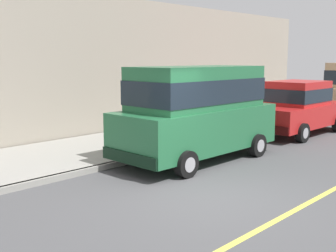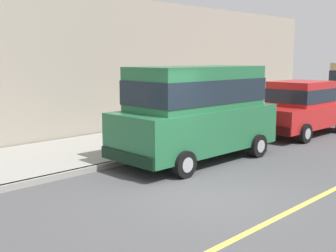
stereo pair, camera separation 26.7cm
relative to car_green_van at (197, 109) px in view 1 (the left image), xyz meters
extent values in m
plane|color=#4C4C4F|center=(2.17, -2.18, -1.39)|extent=(80.00, 80.00, 0.00)
cube|color=gray|center=(-1.03, -2.18, -1.32)|extent=(0.16, 64.00, 0.14)
cube|color=#99968E|center=(-2.83, -2.18, -1.32)|extent=(3.60, 64.00, 0.14)
cube|color=#E0D64C|center=(3.77, -2.18, -1.39)|extent=(0.12, 57.60, 0.01)
cube|color=#23663D|center=(0.00, 0.00, -0.52)|extent=(1.96, 4.82, 1.10)
cube|color=#23663D|center=(0.00, 0.00, 0.58)|extent=(1.72, 3.82, 1.10)
cube|color=#19232D|center=(0.00, 0.00, 0.49)|extent=(1.76, 3.86, 0.61)
cube|color=black|center=(0.03, 2.35, -0.93)|extent=(1.86, 0.22, 0.28)
cube|color=black|center=(-0.03, -2.35, -0.93)|extent=(1.86, 0.22, 0.28)
cylinder|color=black|center=(-0.93, 1.50, -1.07)|extent=(0.23, 0.64, 0.64)
cylinder|color=#9E9EA3|center=(-0.93, 1.50, -1.07)|extent=(0.24, 0.35, 0.35)
cylinder|color=black|center=(0.97, 1.48, -1.07)|extent=(0.23, 0.64, 0.64)
cylinder|color=#9E9EA3|center=(0.97, 1.48, -1.07)|extent=(0.24, 0.35, 0.35)
cylinder|color=black|center=(-0.97, -1.48, -1.07)|extent=(0.23, 0.64, 0.64)
cylinder|color=#9E9EA3|center=(-0.97, -1.48, -1.07)|extent=(0.24, 0.35, 0.35)
cylinder|color=black|center=(0.93, -1.50, -1.07)|extent=(0.23, 0.64, 0.64)
cylinder|color=#9E9EA3|center=(0.93, -1.50, -1.07)|extent=(0.24, 0.35, 0.35)
cube|color=#EAEACC|center=(-0.56, 2.39, -0.36)|extent=(0.28, 0.08, 0.14)
cube|color=#EAEACC|center=(0.62, 2.37, -0.36)|extent=(0.28, 0.08, 0.14)
cube|color=red|center=(0.09, 5.63, -0.69)|extent=(1.87, 4.53, 0.76)
cube|color=red|center=(0.08, 5.53, 0.11)|extent=(1.62, 2.12, 0.84)
cube|color=#19232D|center=(0.08, 5.53, 0.04)|extent=(1.65, 2.16, 0.46)
cube|color=#400A0A|center=(0.12, 7.83, -0.93)|extent=(1.77, 0.23, 0.28)
cube|color=#400A0A|center=(0.05, 3.43, -0.93)|extent=(1.77, 0.23, 0.28)
cylinder|color=black|center=(-0.79, 7.04, -1.07)|extent=(0.23, 0.64, 0.64)
cylinder|color=#9E9EA3|center=(-0.79, 7.04, -1.07)|extent=(0.25, 0.36, 0.35)
cylinder|color=black|center=(-0.84, 4.25, -1.07)|extent=(0.23, 0.64, 0.64)
cylinder|color=#9E9EA3|center=(-0.84, 4.25, -1.07)|extent=(0.25, 0.36, 0.35)
cylinder|color=black|center=(0.96, 4.22, -1.07)|extent=(0.23, 0.64, 0.64)
cylinder|color=#9E9EA3|center=(0.96, 4.22, -1.07)|extent=(0.25, 0.36, 0.35)
cube|color=#EAEACC|center=(-0.44, 7.87, -0.58)|extent=(0.28, 0.08, 0.14)
cylinder|color=black|center=(-0.95, 10.24, -1.07)|extent=(0.23, 0.64, 0.64)
cylinder|color=#9E9EA3|center=(-0.95, 10.24, -1.07)|extent=(0.25, 0.36, 0.35)
ellipsoid|color=#999691|center=(-2.29, -0.43, -0.97)|extent=(0.31, 0.48, 0.20)
cylinder|color=#999691|center=(-2.31, -0.28, -1.16)|extent=(0.05, 0.05, 0.18)
cylinder|color=#999691|center=(-2.20, -0.32, -1.16)|extent=(0.05, 0.05, 0.18)
cylinder|color=#999691|center=(-2.38, -0.55, -1.16)|extent=(0.05, 0.05, 0.18)
cylinder|color=#999691|center=(-2.27, -0.58, -1.16)|extent=(0.05, 0.05, 0.18)
sphere|color=#999691|center=(-2.21, -0.15, -0.88)|extent=(0.17, 0.17, 0.17)
ellipsoid|color=#54524F|center=(-2.19, -0.06, -0.90)|extent=(0.10, 0.12, 0.06)
cone|color=#999691|center=(-2.27, -0.15, -0.80)|extent=(0.06, 0.06, 0.07)
cone|color=#999691|center=(-2.17, -0.17, -0.80)|extent=(0.06, 0.06, 0.07)
cylinder|color=#999691|center=(-2.36, -0.68, -0.91)|extent=(0.07, 0.12, 0.13)
cylinder|color=red|center=(-1.48, 3.43, -1.22)|extent=(0.24, 0.24, 0.06)
cylinder|color=red|center=(-1.48, 3.43, -0.92)|extent=(0.17, 0.17, 0.55)
sphere|color=red|center=(-1.48, 3.43, -0.60)|extent=(0.15, 0.15, 0.15)
cylinder|color=red|center=(-1.60, 3.43, -0.89)|extent=(0.10, 0.07, 0.07)
cylinder|color=red|center=(-1.36, 3.43, -0.89)|extent=(0.10, 0.07, 0.07)
cube|color=#9E9384|center=(-4.93, 3.60, 1.04)|extent=(0.50, 20.00, 4.86)
camera|label=1|loc=(7.18, -8.70, 1.35)|focal=45.48mm
camera|label=2|loc=(7.38, -8.51, 1.35)|focal=45.48mm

